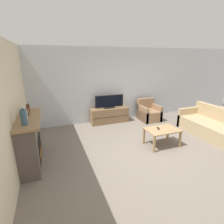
% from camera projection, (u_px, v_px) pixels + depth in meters
% --- Properties ---
extents(ground_plane, '(24.00, 24.00, 0.00)m').
position_uv_depth(ground_plane, '(148.00, 153.00, 4.49)').
color(ground_plane, slate).
extents(wall_back, '(12.00, 0.06, 2.70)m').
position_uv_depth(wall_back, '(112.00, 85.00, 6.51)').
color(wall_back, silver).
rests_on(wall_back, ground).
extents(wall_left, '(0.06, 12.00, 2.70)m').
position_uv_depth(wall_left, '(7.00, 116.00, 3.09)').
color(wall_left, beige).
rests_on(wall_left, ground).
extents(fireplace, '(0.50, 1.50, 1.12)m').
position_uv_depth(fireplace, '(30.00, 141.00, 3.88)').
color(fireplace, '#564C47').
rests_on(fireplace, ground).
extents(mantel_vase_left, '(0.12, 0.12, 0.34)m').
position_uv_depth(mantel_vase_left, '(24.00, 117.00, 3.27)').
color(mantel_vase_left, '#385670').
rests_on(mantel_vase_left, fireplace).
extents(mantel_vase_centre_left, '(0.07, 0.07, 0.23)m').
position_uv_depth(mantel_vase_centre_left, '(26.00, 114.00, 3.59)').
color(mantel_vase_centre_left, beige).
rests_on(mantel_vase_centre_left, fireplace).
extents(mantel_vase_right, '(0.08, 0.08, 0.20)m').
position_uv_depth(mantel_vase_right, '(28.00, 108.00, 4.10)').
color(mantel_vase_right, '#512D23').
rests_on(mantel_vase_right, fireplace).
extents(mantel_clock, '(0.08, 0.11, 0.15)m').
position_uv_depth(mantel_clock, '(27.00, 112.00, 3.84)').
color(mantel_clock, brown).
rests_on(mantel_clock, fireplace).
extents(tv_stand, '(1.41, 0.42, 0.56)m').
position_uv_depth(tv_stand, '(109.00, 115.00, 6.51)').
color(tv_stand, brown).
rests_on(tv_stand, ground).
extents(tv, '(1.07, 0.18, 0.48)m').
position_uv_depth(tv, '(109.00, 102.00, 6.36)').
color(tv, black).
rests_on(tv, tv_stand).
extents(armchair, '(0.70, 0.76, 0.80)m').
position_uv_depth(armchair, '(149.00, 113.00, 6.78)').
color(armchair, '#937051').
rests_on(armchair, ground).
extents(coffee_table, '(0.90, 0.59, 0.48)m').
position_uv_depth(coffee_table, '(162.00, 131.00, 4.76)').
color(coffee_table, '#A37F56').
rests_on(coffee_table, ground).
extents(remote, '(0.08, 0.16, 0.02)m').
position_uv_depth(remote, '(158.00, 128.00, 4.76)').
color(remote, black).
rests_on(remote, coffee_table).
extents(couch, '(0.92, 2.06, 0.85)m').
position_uv_depth(couch, '(214.00, 127.00, 5.39)').
color(couch, tan).
rests_on(couch, ground).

